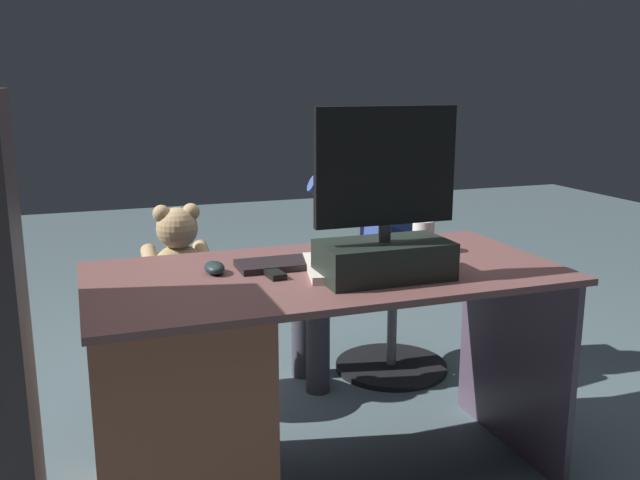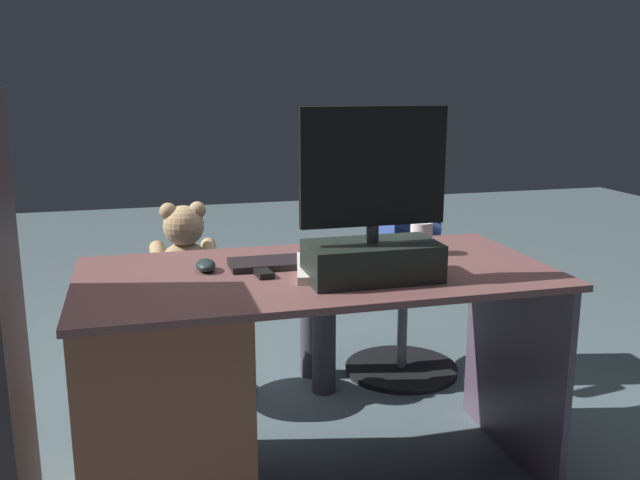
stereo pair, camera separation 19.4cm
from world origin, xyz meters
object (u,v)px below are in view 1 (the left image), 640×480
desk (205,390)px  visitor_chair (392,314)px  cup (423,236)px  office_chair_teddy (183,346)px  person (375,232)px  tv_remote (271,272)px  teddy_bear (178,257)px  computer_mouse (214,268)px  monitor (385,231)px  keyboard (304,262)px

desk → visitor_chair: desk is taller
desk → cup: 0.87m
office_chair_teddy → visitor_chair: 0.94m
visitor_chair → person: bearing=3.0°
cup → tv_remote: cup is taller
teddy_bear → person: bearing=-178.0°
computer_mouse → monitor: bearing=155.1°
desk → person: size_ratio=1.30×
visitor_chair → desk: bearing=37.5°
visitor_chair → tv_remote: bearing=44.1°
monitor → office_chair_teddy: 1.13m
computer_mouse → visitor_chair: bearing=-143.9°
desk → keyboard: 0.49m
cup → office_chair_teddy: 1.07m
visitor_chair → teddy_bear: bearing=2.1°
computer_mouse → teddy_bear: bearing=-88.1°
computer_mouse → cup: size_ratio=0.90×
keyboard → tv_remote: bearing=29.4°
monitor → computer_mouse: monitor is taller
tv_remote → teddy_bear: (0.18, -0.70, -0.11)m
cup → person: person is taller
keyboard → person: size_ratio=0.38×
desk → tv_remote: bearing=-177.8°
tv_remote → teddy_bear: bearing=-81.4°
teddy_bear → person: 0.84m
keyboard → teddy_bear: 0.71m
monitor → visitor_chair: bearing=-117.5°
keyboard → person: person is taller
desk → tv_remote: size_ratio=9.57×
keyboard → tv_remote: size_ratio=2.80×
cup → visitor_chair: (-0.20, -0.63, -0.50)m
visitor_chair → computer_mouse: bearing=36.1°
teddy_bear → person: person is taller
desk → keyboard: bearing=-166.6°
monitor → office_chair_teddy: (0.48, -0.83, -0.60)m
teddy_bear → monitor: bearing=119.6°
desk → office_chair_teddy: 0.71m
computer_mouse → tv_remote: size_ratio=0.64×
tv_remote → office_chair_teddy: bearing=-81.1°
cup → person: size_ratio=0.10×
desk → teddy_bear: bearing=-92.7°
office_chair_teddy → teddy_bear: (-0.00, -0.01, 0.36)m
computer_mouse → cup: (-0.72, -0.04, 0.04)m
teddy_bear → person: (-0.84, -0.03, 0.03)m
cup → tv_remote: size_ratio=0.71×
office_chair_teddy → computer_mouse: bearing=92.0°
person → visitor_chair: bearing=-177.0°
tv_remote → visitor_chair: bearing=-141.5°
monitor → person: monitor is taller
teddy_bear → person: size_ratio=0.34×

